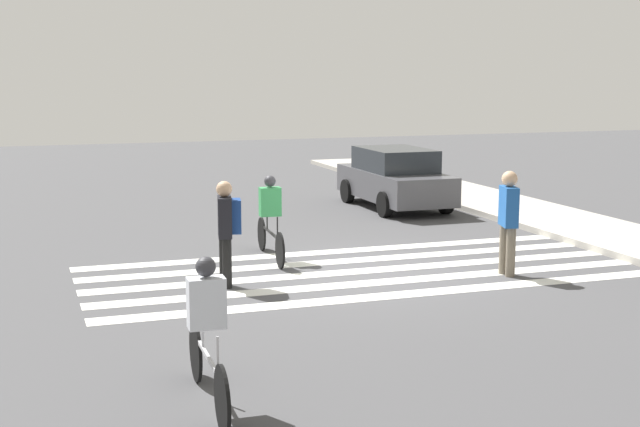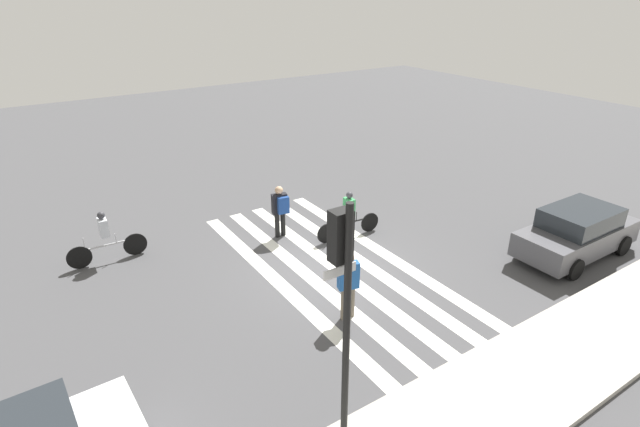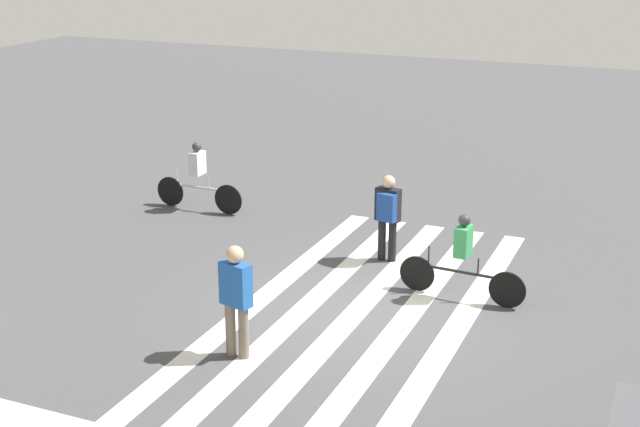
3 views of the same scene
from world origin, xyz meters
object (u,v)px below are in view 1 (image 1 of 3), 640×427
(pedestrian_adult_yellow_jacket, at_px, (508,217))
(car_parked_silver_sedan, at_px, (395,178))
(pedestrian_adult_tall_backpack, at_px, (227,225))
(cyclist_mid_street, at_px, (270,215))
(cyclist_far_lane, at_px, (207,328))

(pedestrian_adult_yellow_jacket, height_order, car_parked_silver_sedan, pedestrian_adult_yellow_jacket)
(pedestrian_adult_yellow_jacket, distance_m, pedestrian_adult_tall_backpack, 4.93)
(pedestrian_adult_tall_backpack, xyz_separation_m, cyclist_mid_street, (-1.86, 1.27, -0.18))
(cyclist_far_lane, height_order, car_parked_silver_sedan, cyclist_far_lane)
(cyclist_mid_street, height_order, car_parked_silver_sedan, cyclist_mid_street)
(pedestrian_adult_tall_backpack, bearing_deg, car_parked_silver_sedan, -29.97)
(pedestrian_adult_yellow_jacket, distance_m, car_parked_silver_sedan, 7.90)
(pedestrian_adult_tall_backpack, distance_m, cyclist_far_lane, 5.40)
(pedestrian_adult_yellow_jacket, bearing_deg, cyclist_far_lane, 140.49)
(cyclist_mid_street, bearing_deg, pedestrian_adult_tall_backpack, -30.39)
(pedestrian_adult_yellow_jacket, distance_m, cyclist_mid_street, 4.48)
(pedestrian_adult_yellow_jacket, relative_size, pedestrian_adult_tall_backpack, 1.04)
(cyclist_far_lane, bearing_deg, pedestrian_adult_yellow_jacket, 126.66)
(cyclist_mid_street, bearing_deg, pedestrian_adult_yellow_jacket, 57.26)
(cyclist_mid_street, distance_m, car_parked_silver_sedan, 7.06)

